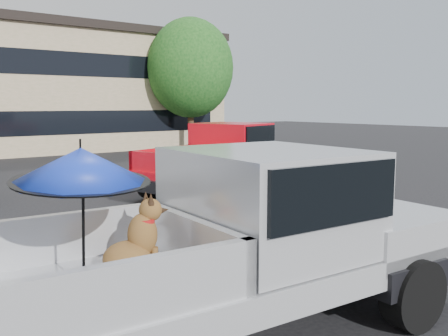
{
  "coord_description": "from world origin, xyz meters",
  "views": [
    {
      "loc": [
        -5.76,
        -5.75,
        2.33
      ],
      "look_at": [
        -0.78,
        0.63,
        1.3
      ],
      "focal_mm": 40.0,
      "sensor_mm": 36.0,
      "label": 1
    }
  ],
  "objects_px": {
    "tree_right": "(190,68)",
    "silver_pickup": "(249,232)",
    "red_pickup": "(228,154)",
    "tree_back": "(75,70)"
  },
  "relations": [
    {
      "from": "tree_back",
      "to": "silver_pickup",
      "type": "relative_size",
      "value": 1.22
    },
    {
      "from": "tree_right",
      "to": "silver_pickup",
      "type": "xyz_separation_m",
      "value": [
        -11.53,
        -18.02,
        -3.16
      ]
    },
    {
      "from": "silver_pickup",
      "to": "red_pickup",
      "type": "bearing_deg",
      "value": 57.15
    },
    {
      "from": "tree_right",
      "to": "silver_pickup",
      "type": "relative_size",
      "value": 1.17
    },
    {
      "from": "tree_right",
      "to": "red_pickup",
      "type": "height_order",
      "value": "tree_right"
    },
    {
      "from": "tree_back",
      "to": "silver_pickup",
      "type": "height_order",
      "value": "tree_back"
    },
    {
      "from": "tree_right",
      "to": "tree_back",
      "type": "height_order",
      "value": "tree_back"
    },
    {
      "from": "tree_right",
      "to": "red_pickup",
      "type": "bearing_deg",
      "value": -119.58
    },
    {
      "from": "tree_right",
      "to": "silver_pickup",
      "type": "height_order",
      "value": "tree_right"
    },
    {
      "from": "tree_right",
      "to": "tree_back",
      "type": "xyz_separation_m",
      "value": [
        -3.0,
        8.0,
        0.2
      ]
    }
  ]
}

